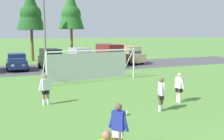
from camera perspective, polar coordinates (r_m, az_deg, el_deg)
The scene contains 16 objects.
ground_plane at distance 19.97m, azimuth -3.42°, elevation -2.50°, with size 400.00×400.00×0.00m, color #598C3D.
parking_lot_strip at distance 28.54m, azimuth -9.53°, elevation 0.65°, with size 52.00×8.40×0.01m, color #4C4C51.
soccer_ball at distance 11.67m, azimuth 3.18°, elevation -9.79°, with size 0.22×0.22×0.22m.
soccer_goal at distance 20.12m, azimuth -5.05°, elevation 1.28°, with size 7.55×2.55×2.57m.
player_striker_near at distance 7.86m, azimuth 1.49°, elevation -13.39°, with size 0.48×0.67×1.64m.
player_midfield_center at distance 13.59m, azimuth -14.99°, elevation -4.35°, with size 0.75×0.34×1.64m.
player_defender_far at distance 12.35m, azimuth 11.18°, elevation -5.48°, with size 0.42×0.68×1.64m.
player_winger_left at distance 14.09m, azimuth 15.13°, elevation -3.90°, with size 0.30×0.75×1.64m.
parked_car_slot_left at distance 27.58m, azimuth -20.98°, elevation 1.78°, with size 2.10×4.23×1.72m.
parked_car_slot_center_left at distance 27.10m, azimuth -13.84°, elevation 2.49°, with size 2.34×4.70×2.16m.
parked_car_slot_center at distance 28.48m, azimuth -7.25°, elevation 2.93°, with size 2.41×4.74×2.16m.
parked_car_slot_center_right at distance 29.71m, azimuth -0.57°, elevation 3.66°, with size 2.37×4.89×2.52m.
parked_car_slot_right at distance 31.80m, azimuth 4.19°, elevation 3.52°, with size 2.16×4.61×2.16m.
tree_left_edge at distance 36.59m, azimuth -18.16°, elevation 13.08°, with size 3.85×3.85×10.26m.
tree_mid_left at distance 39.83m, azimuth -9.38°, elevation 13.45°, with size 4.04×4.04×10.77m.
street_lamp at distance 22.62m, azimuth -14.75°, elevation 8.47°, with size 2.00×0.32×7.55m.
Camera 1 is at (-6.56, -3.49, 3.72)m, focal length 39.89 mm.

